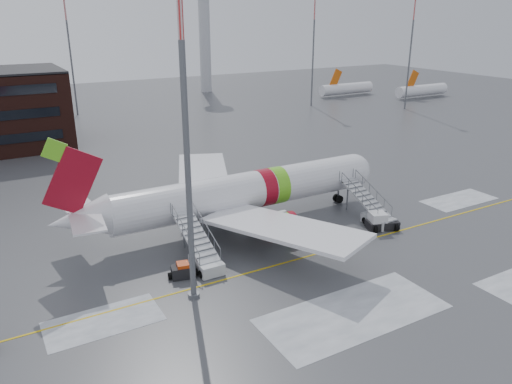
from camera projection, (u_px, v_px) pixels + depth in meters
ground at (333, 243)px, 47.11m from camera, size 260.00×260.00×0.00m
airliner at (238, 193)px, 50.21m from camera, size 35.03×32.97×11.18m
airstair_fwd at (374, 213)px, 51.43m from camera, size 2.05×7.70×3.48m
airstair_aft at (203, 255)px, 42.45m from camera, size 2.05×7.70×3.48m
pushback_tug at (381, 222)px, 50.02m from camera, size 3.48×3.02×1.78m
baggage_tractor at (183, 271)px, 40.90m from camera, size 2.59×1.53×1.29m
light_mast_near at (186, 139)px, 34.08m from camera, size 1.20×1.20×23.88m
control_tower at (204, 20)px, 132.42m from camera, size 6.40×6.40×30.00m
light_mast_far_ne at (313, 45)px, 112.72m from camera, size 1.20×1.20×24.25m
light_mast_far_n at (70, 48)px, 102.43m from camera, size 1.20×1.20×24.25m
light_mast_far_e at (411, 46)px, 108.76m from camera, size 1.20×1.20×24.25m
distant_aircraft at (371, 98)px, 128.61m from camera, size 35.00×18.00×8.00m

